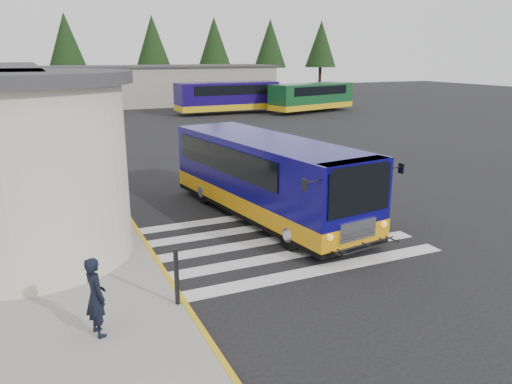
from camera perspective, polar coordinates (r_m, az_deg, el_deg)
name	(u,v)px	position (r m, az deg, el deg)	size (l,w,h in m)	color
ground	(275,230)	(15.78, 2.23, -4.35)	(140.00, 140.00, 0.00)	black
curb_strip	(122,209)	(18.24, -15.02, -1.86)	(0.12, 34.00, 0.16)	gold
crosswalk	(272,240)	(14.89, 1.88, -5.54)	(8.00, 5.35, 0.01)	silver
depot_building	(154,85)	(56.79, -11.63, 11.88)	(26.40, 8.40, 4.20)	gray
tree_line	(139,42)	(64.59, -13.27, 16.33)	(58.40, 4.40, 10.00)	black
transit_bus	(267,180)	(16.68, 1.27, 1.35)	(4.16, 9.70, 2.67)	#0D0863
pedestrian_a	(96,297)	(10.06, -17.85, -11.31)	(0.57, 0.38, 1.57)	black
pedestrian_b	(78,236)	(13.08, -19.66, -4.72)	(0.86, 0.67, 1.77)	black
bollard	(177,277)	(10.87, -9.06, -9.56)	(0.10, 0.10, 1.26)	black
far_bus_a	(227,96)	(47.27, -3.29, 10.89)	(9.66, 2.97, 2.47)	#14064D
far_bus_b	(312,96)	(48.67, 6.37, 10.84)	(9.34, 4.80, 2.32)	#124320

